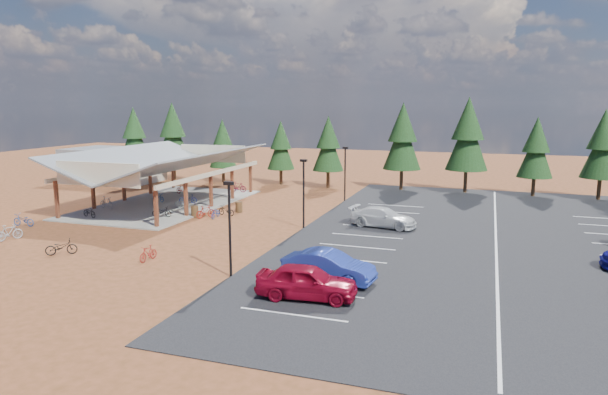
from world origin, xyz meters
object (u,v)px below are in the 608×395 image
at_px(bike_12, 61,247).
at_px(car_0, 307,281).
at_px(bike_10, 23,220).
at_px(bike_6, 188,199).
at_px(bike_9, 9,232).
at_px(bike_5, 184,203).
at_px(bike_16, 226,210).
at_px(bike_4, 162,212).
at_px(bike_7, 238,187).
at_px(bike_0, 89,212).
at_px(bike_15, 205,212).
at_px(lamp_post_2, 345,170).
at_px(lamp_post_0, 230,222).
at_px(trash_bin_1, 239,207).
at_px(lamp_post_1, 304,189).
at_px(car_1, 328,266).
at_px(bike_2, 158,197).
at_px(trash_bin_0, 195,211).
at_px(car_3, 383,217).
at_px(bike_3, 182,189).
at_px(bike_11, 148,253).
at_px(bike_14, 216,213).
at_px(bike_pavilion, 165,163).
at_px(outbuilding, 116,164).
at_px(bike_1, 106,203).

xyz_separation_m(bike_12, car_0, (16.64, -2.30, 0.38)).
bearing_deg(bike_12, bike_10, 19.78).
relative_size(bike_6, bike_9, 0.93).
xyz_separation_m(bike_5, bike_16, (4.69, -1.15, -0.17)).
bearing_deg(car_0, bike_10, 67.23).
xyz_separation_m(bike_4, bike_7, (0.48, 13.08, 0.13)).
distance_m(bike_0, bike_15, 9.28).
xyz_separation_m(lamp_post_2, bike_5, (-12.25, -8.54, -2.39)).
bearing_deg(lamp_post_0, trash_bin_1, 114.25).
bearing_deg(bike_9, lamp_post_1, -129.55).
xyz_separation_m(bike_6, car_1, (18.31, -16.74, 0.30)).
bearing_deg(bike_7, bike_2, 143.24).
height_order(trash_bin_0, bike_0, bike_0).
relative_size(car_0, car_3, 0.96).
height_order(bike_5, bike_9, bike_5).
bearing_deg(car_3, bike_0, 109.84).
xyz_separation_m(bike_3, bike_7, (4.82, 2.94, 0.04)).
xyz_separation_m(bike_11, bike_14, (-1.99, 12.05, -0.06)).
relative_size(lamp_post_1, bike_2, 3.26).
bearing_deg(trash_bin_1, bike_7, 116.22).
distance_m(bike_pavilion, outbuilding, 17.89).
distance_m(trash_bin_1, bike_7, 9.94).
relative_size(bike_3, car_1, 0.34).
xyz_separation_m(lamp_post_2, bike_3, (-16.36, -2.14, -2.37)).
xyz_separation_m(trash_bin_1, bike_4, (-4.87, -4.17, 0.06)).
bearing_deg(bike_9, bike_1, -64.33).
xyz_separation_m(outbuilding, bike_15, (20.27, -15.06, -1.52)).
xyz_separation_m(bike_5, bike_6, (-0.87, 2.12, -0.05)).
bearing_deg(bike_15, car_3, -143.50).
bearing_deg(bike_pavilion, bike_11, -60.31).
relative_size(lamp_post_1, lamp_post_2, 1.00).
height_order(trash_bin_0, bike_6, bike_6).
height_order(bike_6, bike_10, bike_6).
bearing_deg(bike_15, bike_2, 0.07).
bearing_deg(bike_11, bike_2, 126.39).
bearing_deg(bike_1, bike_0, -146.53).
bearing_deg(bike_7, outbuilding, 75.50).
bearing_deg(bike_2, car_0, -114.92).
height_order(bike_2, bike_7, bike_7).
xyz_separation_m(bike_7, bike_16, (3.98, -10.48, -0.22)).
relative_size(lamp_post_2, bike_0, 3.11).
relative_size(trash_bin_1, bike_16, 0.57).
height_order(bike_0, bike_10, bike_0).
bearing_deg(car_0, car_3, -8.03).
bearing_deg(bike_pavilion, bike_14, -28.63).
bearing_deg(bike_7, car_3, -125.90).
bearing_deg(trash_bin_1, bike_0, -148.71).
distance_m(lamp_post_0, bike_4, 16.97).
xyz_separation_m(bike_6, bike_14, (5.21, -4.46, -0.14)).
distance_m(bike_0, bike_7, 16.24).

